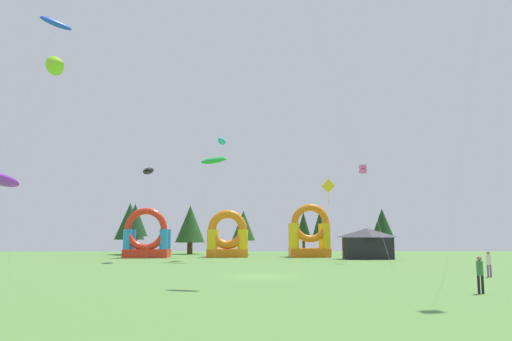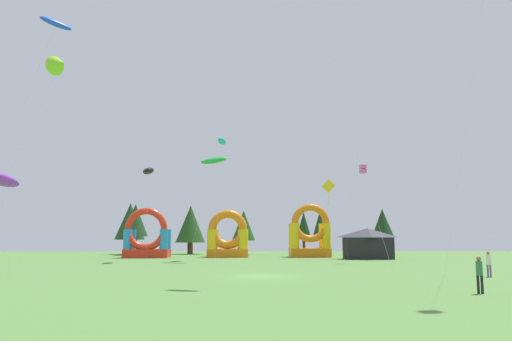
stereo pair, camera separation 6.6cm
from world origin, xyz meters
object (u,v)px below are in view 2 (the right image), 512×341
Objects in this scene: inflatable_orange_dome at (147,240)px; kite_purple_parafoil at (0,180)px; person_near_camera at (479,271)px; kite_cyan_parafoil at (222,141)px; person_left_edge at (489,262)px; kite_blue_parafoil at (56,24)px; kite_green_parafoil at (214,160)px; inflatable_yellow_castle at (228,241)px; kite_lime_delta at (59,65)px; festival_tent at (368,244)px; kite_pink_box at (363,169)px; inflatable_blue_arch at (310,238)px; kite_yellow_diamond at (329,187)px; kite_black_parafoil at (148,171)px.

kite_purple_parafoil is at bearing -94.15° from inflatable_orange_dome.
person_near_camera is (26.58, -7.37, -5.20)m from kite_purple_parafoil.
kite_cyan_parafoil reaches higher than person_left_edge.
kite_blue_parafoil is 22.57m from kite_green_parafoil.
inflatable_orange_dome is at bearing -169.59° from inflatable_yellow_castle.
kite_lime_delta is 34.38m from person_left_edge.
inflatable_yellow_castle is at bearing 10.41° from inflatable_orange_dome.
festival_tent is at bearing 103.85° from person_near_camera.
inflatable_yellow_castle is 0.97× the size of inflatable_orange_dome.
kite_blue_parafoil reaches higher than kite_green_parafoil.
kite_blue_parafoil is 3.21× the size of inflatable_orange_dome.
person_near_camera is 0.27× the size of inflatable_orange_dome.
kite_lime_delta is 35.86m from inflatable_yellow_castle.
kite_pink_box is at bearing -9.87° from kite_green_parafoil.
kite_purple_parafoil is 28.07m from person_near_camera.
kite_lime_delta reaches higher than inflatable_blue_arch.
person_left_edge is at bearing -54.49° from kite_cyan_parafoil.
inflatable_orange_dome is (-23.11, 5.90, -6.47)m from kite_yellow_diamond.
kite_cyan_parafoil is 2.29× the size of inflatable_orange_dome.
kite_black_parafoil is at bearing -148.05° from inflatable_blue_arch.
kite_pink_box is 1.62× the size of inflatable_orange_dome.
kite_blue_parafoil is 3.69× the size of festival_tent.
person_near_camera is 44.01m from inflatable_blue_arch.
inflatable_blue_arch is (-1.46, 7.51, -6.10)m from kite_yellow_diamond.
kite_black_parafoil is 21.68m from kite_yellow_diamond.
kite_green_parafoil is 0.81× the size of kite_cyan_parafoil.
kite_cyan_parafoil is 8.55× the size of person_left_edge.
kite_blue_parafoil is 36.46m from inflatable_yellow_castle.
person_left_edge is at bearing -77.12° from kite_yellow_diamond.
kite_green_parafoil is 6.93× the size of person_left_edge.
kite_green_parafoil is 5.25m from kite_cyan_parafoil.
inflatable_blue_arch is (24.44, 28.49, -17.52)m from kite_blue_parafoil.
kite_yellow_diamond is at bearing -0.96° from kite_cyan_parafoil.
kite_blue_parafoil is 11.68× the size of person_near_camera.
kite_cyan_parafoil is 2.36× the size of inflatable_yellow_castle.
inflatable_blue_arch is (11.09, -0.33, 0.39)m from inflatable_yellow_castle.
kite_green_parafoil is at bearing -46.93° from inflatable_orange_dome.
person_near_camera is at bearing -90.62° from person_left_edge.
kite_green_parafoil is at bearing -96.21° from inflatable_yellow_castle.
kite_lime_delta is 32.19m from kite_pink_box.
inflatable_yellow_castle reaches higher than festival_tent.
inflatable_blue_arch reaches higher than kite_purple_parafoil.
inflatable_yellow_castle is 11.11m from inflatable_blue_arch.
kite_lime_delta is at bearing -93.05° from inflatable_orange_dome.
festival_tent is (30.44, 29.98, -4.38)m from kite_purple_parafoil.
kite_cyan_parafoil is (11.52, 23.24, -1.50)m from kite_lime_delta.
inflatable_orange_dome is at bearing 153.56° from kite_pink_box.
festival_tent is (3.86, 37.35, 0.82)m from person_near_camera.
kite_cyan_parafoil is at bearing 179.04° from kite_yellow_diamond.
kite_cyan_parafoil is at bearing 58.93° from kite_blue_parafoil.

